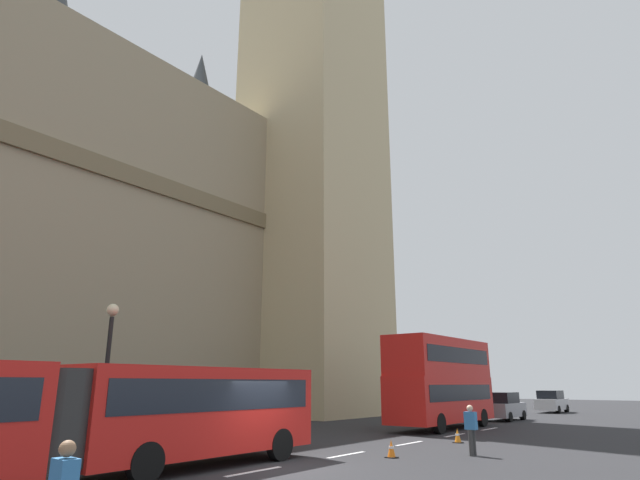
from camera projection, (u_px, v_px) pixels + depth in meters
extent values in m
plane|color=#262628|center=(277.00, 468.00, 15.60)|extent=(160.00, 160.00, 0.00)
cube|color=silver|center=(254.00, 472.00, 14.87)|extent=(2.20, 0.16, 0.01)
cube|color=silver|center=(347.00, 455.00, 18.38)|extent=(2.20, 0.16, 0.01)
cube|color=silver|center=(409.00, 443.00, 21.89)|extent=(2.20, 0.16, 0.01)
cube|color=silver|center=(455.00, 435.00, 25.39)|extent=(2.20, 0.16, 0.01)
cube|color=silver|center=(489.00, 429.00, 28.90)|extent=(2.20, 0.16, 0.01)
cube|color=#C6B284|center=(313.00, 88.00, 49.47)|extent=(10.19, 10.19, 58.98)
cone|color=#383D42|center=(200.00, 80.00, 43.42)|extent=(2.40, 2.40, 4.86)
cube|color=red|center=(196.00, 410.00, 16.06)|extent=(8.20, 2.50, 2.50)
cube|color=#1E232D|center=(197.00, 394.00, 16.18)|extent=(7.54, 2.54, 0.90)
cylinder|color=#2D2D2D|center=(47.00, 417.00, 12.59)|extent=(2.38, 2.38, 2.25)
cylinder|color=black|center=(280.00, 444.00, 17.09)|extent=(1.00, 0.30, 1.00)
cylinder|color=black|center=(145.00, 462.00, 13.21)|extent=(1.00, 0.30, 1.00)
cube|color=red|center=(442.00, 399.00, 29.34)|extent=(9.02, 2.50, 2.40)
cube|color=black|center=(442.00, 392.00, 29.43)|extent=(8.11, 2.54, 0.84)
cube|color=red|center=(440.00, 358.00, 29.93)|extent=(8.84, 2.50, 2.10)
cube|color=black|center=(439.00, 356.00, 29.96)|extent=(8.11, 2.54, 0.84)
cylinder|color=black|center=(482.00, 418.00, 30.58)|extent=(1.00, 0.30, 1.00)
cylinder|color=black|center=(439.00, 423.00, 26.18)|extent=(1.00, 0.30, 1.00)
cube|color=gray|center=(504.00, 410.00, 35.84)|extent=(4.40, 1.80, 0.90)
cube|color=black|center=(501.00, 398.00, 35.90)|extent=(2.46, 1.66, 0.70)
cylinder|color=black|center=(523.00, 415.00, 36.33)|extent=(0.64, 0.30, 0.64)
cylinder|color=black|center=(509.00, 417.00, 34.18)|extent=(0.64, 0.30, 0.64)
cube|color=#B7B7BC|center=(552.00, 404.00, 45.63)|extent=(4.40, 1.80, 0.90)
cube|color=black|center=(550.00, 395.00, 45.69)|extent=(2.46, 1.66, 0.70)
cylinder|color=black|center=(566.00, 408.00, 46.12)|extent=(0.64, 0.30, 0.64)
cylinder|color=black|center=(558.00, 410.00, 43.98)|extent=(0.64, 0.30, 0.64)
cube|color=black|center=(392.00, 457.00, 17.66)|extent=(0.36, 0.36, 0.03)
cone|color=orange|center=(391.00, 448.00, 17.74)|extent=(0.28, 0.28, 0.55)
cylinder|color=white|center=(391.00, 447.00, 17.75)|extent=(0.17, 0.17, 0.08)
cube|color=black|center=(458.00, 443.00, 22.13)|extent=(0.36, 0.36, 0.03)
cone|color=orange|center=(458.00, 435.00, 22.21)|extent=(0.28, 0.28, 0.55)
cylinder|color=white|center=(458.00, 435.00, 22.21)|extent=(0.17, 0.17, 0.08)
cylinder|color=black|center=(98.00, 452.00, 17.96)|extent=(0.32, 0.32, 0.30)
cylinder|color=black|center=(105.00, 384.00, 18.56)|extent=(0.16, 0.16, 4.80)
sphere|color=beige|center=(113.00, 310.00, 19.26)|extent=(0.44, 0.44, 0.44)
sphere|color=#936B4C|center=(67.00, 449.00, 6.98)|extent=(0.22, 0.22, 0.22)
cylinder|color=#333333|center=(473.00, 442.00, 18.32)|extent=(0.16, 0.16, 0.86)
cylinder|color=#333333|center=(471.00, 443.00, 18.17)|extent=(0.16, 0.16, 0.86)
cube|color=#3372B2|center=(471.00, 421.00, 18.44)|extent=(0.26, 0.41, 0.60)
sphere|color=beige|center=(470.00, 408.00, 18.55)|extent=(0.22, 0.22, 0.22)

